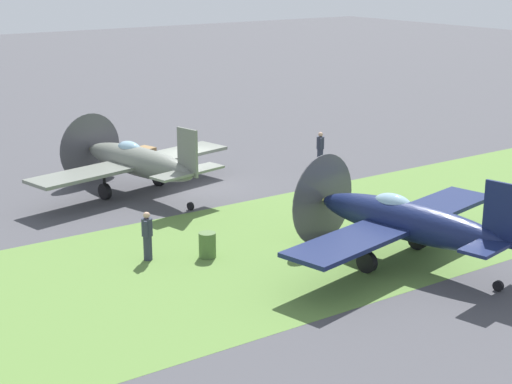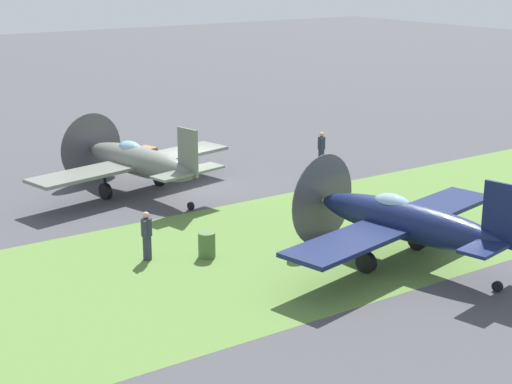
{
  "view_description": "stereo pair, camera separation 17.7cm",
  "coord_description": "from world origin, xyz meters",
  "px_view_note": "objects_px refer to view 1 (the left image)",
  "views": [
    {
      "loc": [
        -18.35,
        -31.27,
        10.04
      ],
      "look_at": [
        -1.07,
        -6.56,
        1.33
      ],
      "focal_mm": 57.13,
      "sensor_mm": 36.0,
      "label": 1
    },
    {
      "loc": [
        -18.21,
        -31.37,
        10.04
      ],
      "look_at": [
        -1.07,
        -6.56,
        1.33
      ],
      "focal_mm": 57.13,
      "sensor_mm": 36.0,
      "label": 2
    }
  ],
  "objects_px": {
    "supply_crate": "(144,154)",
    "ground_crew_chief": "(147,235)",
    "ground_crew_mechanic": "(320,148)",
    "fuel_drum": "(207,245)",
    "airplane_lead": "(136,161)",
    "airplane_wingman": "(404,220)"
  },
  "relations": [
    {
      "from": "fuel_drum",
      "to": "airplane_lead",
      "type": "bearing_deg",
      "value": 79.13
    },
    {
      "from": "ground_crew_chief",
      "to": "supply_crate",
      "type": "distance_m",
      "value": 14.61
    },
    {
      "from": "supply_crate",
      "to": "ground_crew_chief",
      "type": "bearing_deg",
      "value": -116.97
    },
    {
      "from": "ground_crew_mechanic",
      "to": "supply_crate",
      "type": "relative_size",
      "value": 1.92
    },
    {
      "from": "ground_crew_chief",
      "to": "ground_crew_mechanic",
      "type": "xyz_separation_m",
      "value": [
        13.21,
        6.8,
        0.0
      ]
    },
    {
      "from": "ground_crew_mechanic",
      "to": "fuel_drum",
      "type": "relative_size",
      "value": 1.92
    },
    {
      "from": "airplane_wingman",
      "to": "ground_crew_mechanic",
      "type": "bearing_deg",
      "value": 50.93
    },
    {
      "from": "ground_crew_mechanic",
      "to": "fuel_drum",
      "type": "bearing_deg",
      "value": 159.88
    },
    {
      "from": "supply_crate",
      "to": "ground_crew_mechanic",
      "type": "bearing_deg",
      "value": -43.28
    },
    {
      "from": "airplane_lead",
      "to": "supply_crate",
      "type": "distance_m",
      "value": 6.43
    },
    {
      "from": "airplane_lead",
      "to": "ground_crew_mechanic",
      "type": "height_order",
      "value": "airplane_lead"
    },
    {
      "from": "supply_crate",
      "to": "fuel_drum",
      "type": "bearing_deg",
      "value": -109.0
    },
    {
      "from": "ground_crew_chief",
      "to": "airplane_lead",
      "type": "bearing_deg",
      "value": -168.75
    },
    {
      "from": "airplane_wingman",
      "to": "fuel_drum",
      "type": "bearing_deg",
      "value": 128.74
    },
    {
      "from": "airplane_lead",
      "to": "supply_crate",
      "type": "xyz_separation_m",
      "value": [
        3.18,
        5.47,
        -1.17
      ]
    },
    {
      "from": "airplane_wingman",
      "to": "ground_crew_mechanic",
      "type": "height_order",
      "value": "airplane_wingman"
    },
    {
      "from": "ground_crew_chief",
      "to": "supply_crate",
      "type": "bearing_deg",
      "value": -171.19
    },
    {
      "from": "ground_crew_mechanic",
      "to": "fuel_drum",
      "type": "xyz_separation_m",
      "value": [
        -11.4,
        -7.77,
        -0.46
      ]
    },
    {
      "from": "ground_crew_chief",
      "to": "ground_crew_mechanic",
      "type": "relative_size",
      "value": 1.0
    },
    {
      "from": "airplane_lead",
      "to": "fuel_drum",
      "type": "bearing_deg",
      "value": -112.41
    },
    {
      "from": "ground_crew_chief",
      "to": "fuel_drum",
      "type": "relative_size",
      "value": 1.92
    },
    {
      "from": "airplane_lead",
      "to": "airplane_wingman",
      "type": "relative_size",
      "value": 0.98
    }
  ]
}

